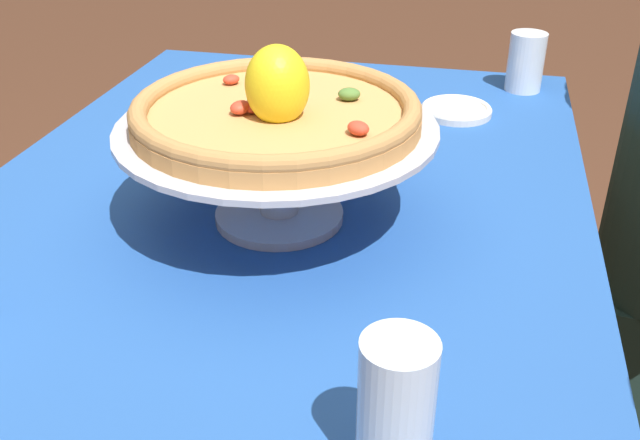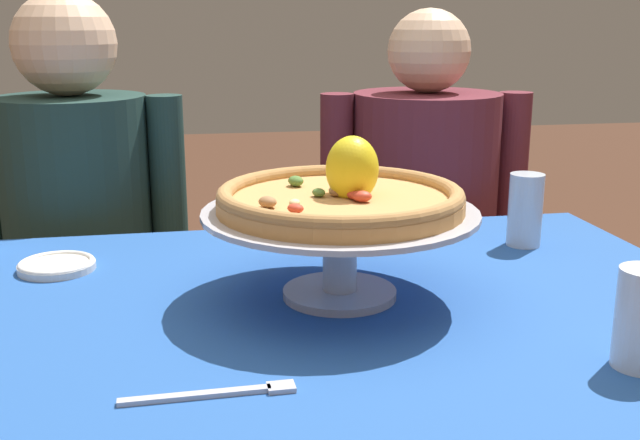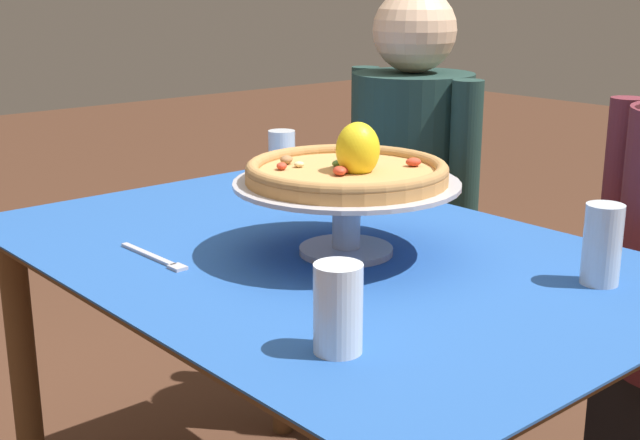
{
  "view_description": "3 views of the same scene",
  "coord_description": "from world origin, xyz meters",
  "px_view_note": "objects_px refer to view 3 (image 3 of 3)",
  "views": [
    {
      "loc": [
        0.88,
        0.27,
        1.25
      ],
      "look_at": [
        0.08,
        0.09,
        0.78
      ],
      "focal_mm": 40.84,
      "sensor_mm": 36.0,
      "label": 1
    },
    {
      "loc": [
        -0.17,
        -1.05,
        1.17
      ],
      "look_at": [
        0.03,
        0.08,
        0.87
      ],
      "focal_mm": 42.72,
      "sensor_mm": 36.0,
      "label": 2
    },
    {
      "loc": [
        1.15,
        -1.0,
        1.25
      ],
      "look_at": [
        0.02,
        -0.01,
        0.82
      ],
      "focal_mm": 47.82,
      "sensor_mm": 36.0,
      "label": 3
    }
  ],
  "objects_px": {
    "side_plate": "(285,188)",
    "dinner_fork": "(156,258)",
    "water_glass_front_right": "(338,314)",
    "diner_left": "(409,222)",
    "pizza_stand": "(347,201)",
    "water_glass_back_left": "(282,155)",
    "water_glass_back_right": "(602,250)",
    "pizza": "(348,170)"
  },
  "relations": [
    {
      "from": "diner_left",
      "to": "pizza_stand",
      "type": "bearing_deg",
      "value": -55.22
    },
    {
      "from": "pizza",
      "to": "water_glass_front_right",
      "type": "height_order",
      "value": "pizza"
    },
    {
      "from": "pizza",
      "to": "water_glass_back_right",
      "type": "distance_m",
      "value": 0.46
    },
    {
      "from": "dinner_fork",
      "to": "water_glass_front_right",
      "type": "bearing_deg",
      "value": -1.85
    },
    {
      "from": "pizza_stand",
      "to": "water_glass_back_left",
      "type": "bearing_deg",
      "value": 151.38
    },
    {
      "from": "water_glass_back_left",
      "to": "water_glass_front_right",
      "type": "bearing_deg",
      "value": -34.59
    },
    {
      "from": "pizza",
      "to": "side_plate",
      "type": "distance_m",
      "value": 0.52
    },
    {
      "from": "water_glass_back_left",
      "to": "side_plate",
      "type": "relative_size",
      "value": 0.89
    },
    {
      "from": "side_plate",
      "to": "dinner_fork",
      "type": "bearing_deg",
      "value": -63.62
    },
    {
      "from": "side_plate",
      "to": "water_glass_front_right",
      "type": "bearing_deg",
      "value": -34.17
    },
    {
      "from": "diner_left",
      "to": "side_plate",
      "type": "bearing_deg",
      "value": -87.45
    },
    {
      "from": "dinner_fork",
      "to": "pizza_stand",
      "type": "bearing_deg",
      "value": 55.15
    },
    {
      "from": "water_glass_back_left",
      "to": "water_glass_back_right",
      "type": "height_order",
      "value": "water_glass_back_right"
    },
    {
      "from": "pizza_stand",
      "to": "water_glass_front_right",
      "type": "xyz_separation_m",
      "value": [
        0.31,
        -0.3,
        -0.05
      ]
    },
    {
      "from": "pizza",
      "to": "diner_left",
      "type": "relative_size",
      "value": 0.3
    },
    {
      "from": "side_plate",
      "to": "diner_left",
      "type": "relative_size",
      "value": 0.1
    },
    {
      "from": "pizza_stand",
      "to": "dinner_fork",
      "type": "xyz_separation_m",
      "value": [
        -0.2,
        -0.29,
        -0.1
      ]
    },
    {
      "from": "dinner_fork",
      "to": "pizza",
      "type": "bearing_deg",
      "value": 55.02
    },
    {
      "from": "pizza",
      "to": "pizza_stand",
      "type": "bearing_deg",
      "value": -151.42
    },
    {
      "from": "diner_left",
      "to": "pizza",
      "type": "bearing_deg",
      "value": -55.1
    },
    {
      "from": "water_glass_front_right",
      "to": "pizza_stand",
      "type": "bearing_deg",
      "value": 135.87
    },
    {
      "from": "water_glass_front_right",
      "to": "dinner_fork",
      "type": "distance_m",
      "value": 0.51
    },
    {
      "from": "pizza",
      "to": "dinner_fork",
      "type": "distance_m",
      "value": 0.38
    },
    {
      "from": "water_glass_front_right",
      "to": "diner_left",
      "type": "xyz_separation_m",
      "value": [
        -0.78,
        0.97,
        -0.22
      ]
    },
    {
      "from": "water_glass_back_right",
      "to": "dinner_fork",
      "type": "xyz_separation_m",
      "value": [
        -0.59,
        -0.49,
        -0.06
      ]
    },
    {
      "from": "water_glass_back_left",
      "to": "diner_left",
      "type": "xyz_separation_m",
      "value": [
        0.14,
        0.34,
        -0.21
      ]
    },
    {
      "from": "dinner_fork",
      "to": "diner_left",
      "type": "height_order",
      "value": "diner_left"
    },
    {
      "from": "pizza_stand",
      "to": "diner_left",
      "type": "height_order",
      "value": "diner_left"
    },
    {
      "from": "pizza_stand",
      "to": "dinner_fork",
      "type": "height_order",
      "value": "pizza_stand"
    },
    {
      "from": "water_glass_back_left",
      "to": "dinner_fork",
      "type": "distance_m",
      "value": 0.74
    },
    {
      "from": "side_plate",
      "to": "diner_left",
      "type": "bearing_deg",
      "value": 92.55
    },
    {
      "from": "dinner_fork",
      "to": "diner_left",
      "type": "distance_m",
      "value": 1.01
    },
    {
      "from": "pizza",
      "to": "water_glass_front_right",
      "type": "relative_size",
      "value": 2.93
    },
    {
      "from": "dinner_fork",
      "to": "water_glass_back_left",
      "type": "bearing_deg",
      "value": 123.53
    },
    {
      "from": "water_glass_back_right",
      "to": "dinner_fork",
      "type": "bearing_deg",
      "value": -140.32
    },
    {
      "from": "pizza",
      "to": "side_plate",
      "type": "relative_size",
      "value": 2.86
    },
    {
      "from": "pizza",
      "to": "water_glass_back_left",
      "type": "bearing_deg",
      "value": 151.5
    },
    {
      "from": "water_glass_back_left",
      "to": "dinner_fork",
      "type": "bearing_deg",
      "value": -56.47
    },
    {
      "from": "water_glass_back_left",
      "to": "water_glass_back_right",
      "type": "distance_m",
      "value": 1.01
    },
    {
      "from": "water_glass_back_right",
      "to": "diner_left",
      "type": "distance_m",
      "value": 1.0
    },
    {
      "from": "pizza_stand",
      "to": "water_glass_front_right",
      "type": "distance_m",
      "value": 0.44
    },
    {
      "from": "pizza",
      "to": "side_plate",
      "type": "bearing_deg",
      "value": 154.75
    }
  ]
}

